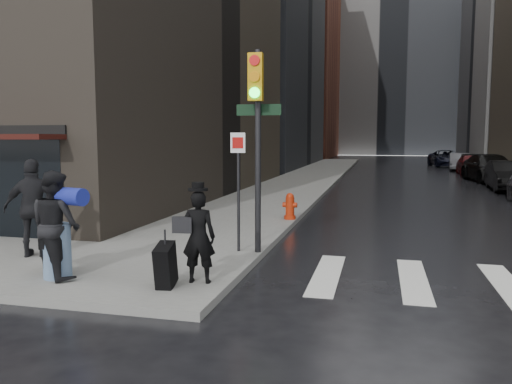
% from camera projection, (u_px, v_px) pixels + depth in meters
% --- Properties ---
extents(ground, '(140.00, 140.00, 0.00)m').
position_uv_depth(ground, '(138.00, 276.00, 9.51)').
color(ground, black).
rests_on(ground, ground).
extents(sidewalk_left, '(4.00, 50.00, 0.15)m').
position_uv_depth(sidewalk_left, '(315.00, 174.00, 35.56)').
color(sidewalk_left, slate).
rests_on(sidewalk_left, ground).
extents(bldg_left_far, '(22.00, 20.00, 26.00)m').
position_uv_depth(bldg_left_far, '(256.00, 65.00, 71.06)').
color(bldg_left_far, brown).
rests_on(bldg_left_far, ground).
extents(bldg_distant, '(40.00, 12.00, 32.00)m').
position_uv_depth(bldg_distant, '(392.00, 56.00, 81.64)').
color(bldg_distant, slate).
rests_on(bldg_distant, ground).
extents(man_overcoat, '(0.91, 0.98, 1.76)m').
position_uv_depth(man_overcoat, '(192.00, 241.00, 8.43)').
color(man_overcoat, black).
rests_on(man_overcoat, ground).
extents(man_jeans, '(1.31, 1.14, 1.91)m').
position_uv_depth(man_jeans, '(56.00, 224.00, 8.77)').
color(man_jeans, black).
rests_on(man_jeans, ground).
extents(man_greycoat, '(1.30, 0.92, 2.04)m').
position_uv_depth(man_greycoat, '(34.00, 208.00, 10.38)').
color(man_greycoat, black).
rests_on(man_greycoat, ground).
extents(traffic_light, '(1.08, 0.49, 4.31)m').
position_uv_depth(traffic_light, '(255.00, 123.00, 10.49)').
color(traffic_light, black).
rests_on(traffic_light, ground).
extents(fire_hydrant, '(0.44, 0.35, 0.81)m').
position_uv_depth(fire_hydrant, '(290.00, 207.00, 15.25)').
color(fire_hydrant, '#A6240A').
rests_on(fire_hydrant, ground).
extents(parked_car_2, '(1.83, 4.62, 1.50)m').
position_uv_depth(parked_car_2, '(508.00, 176.00, 24.84)').
color(parked_car_2, black).
rests_on(parked_car_2, ground).
extents(parked_car_3, '(2.91, 5.94, 1.66)m').
position_uv_depth(parked_car_3, '(490.00, 168.00, 30.09)').
color(parked_car_3, black).
rests_on(parked_car_3, ground).
extents(parked_car_4, '(2.10, 4.74, 1.59)m').
position_uv_depth(parked_car_4, '(472.00, 164.00, 35.44)').
color(parked_car_4, '#3F0C0E').
rests_on(parked_car_4, ground).
extents(parked_car_5, '(1.93, 4.42, 1.41)m').
position_uv_depth(parked_car_5, '(459.00, 162.00, 40.79)').
color(parked_car_5, '#47484C').
rests_on(parked_car_5, ground).
extents(parked_car_6, '(3.03, 5.69, 1.52)m').
position_uv_depth(parked_car_6, '(446.00, 158.00, 46.18)').
color(parked_car_6, black).
rests_on(parked_car_6, ground).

